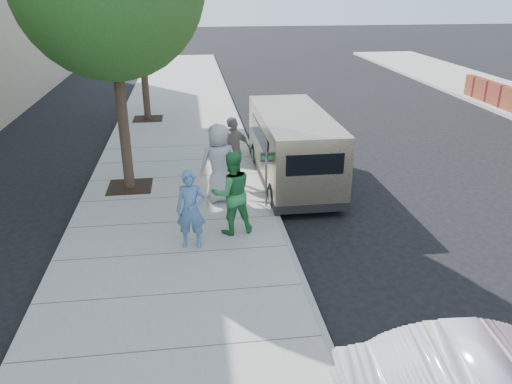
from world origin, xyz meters
TOP-DOWN VIEW (x-y plane):
  - ground at (0.00, 0.00)m, footprint 120.00×120.00m
  - sidewalk at (-1.00, 0.00)m, footprint 5.00×60.00m
  - curb_face at (1.44, 0.00)m, footprint 0.12×60.00m
  - parking_meter at (1.25, 0.62)m, footprint 0.30×0.13m
  - van at (2.30, 2.57)m, footprint 1.89×5.54m
  - person_officer at (-0.62, -1.23)m, footprint 0.68×0.50m
  - person_green_shirt at (0.29, -0.68)m, footprint 1.05×0.89m
  - person_gray_shirt at (0.12, 1.15)m, footprint 1.12×0.87m
  - person_striped_polo at (0.59, 2.23)m, footprint 1.20×1.01m

SIDE VIEW (x-z plane):
  - ground at x=0.00m, z-range 0.00..0.00m
  - sidewalk at x=-1.00m, z-range 0.00..0.15m
  - curb_face at x=1.44m, z-range -0.01..0.15m
  - person_officer at x=-0.62m, z-range 0.15..1.86m
  - van at x=2.30m, z-range 0.06..2.11m
  - person_green_shirt at x=0.29m, z-range 0.15..2.06m
  - person_striped_polo at x=0.59m, z-range 0.15..2.07m
  - person_gray_shirt at x=0.12m, z-range 0.15..2.18m
  - parking_meter at x=1.25m, z-range 0.47..1.88m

